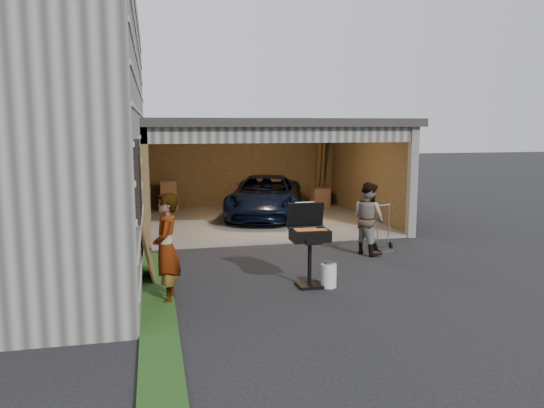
{
  "coord_description": "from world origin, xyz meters",
  "views": [
    {
      "loc": [
        -2.27,
        -8.2,
        2.73
      ],
      "look_at": [
        0.08,
        2.19,
        1.15
      ],
      "focal_mm": 35.0,
      "sensor_mm": 36.0,
      "label": 1
    }
  ],
  "objects_px": {
    "propane_tank": "(329,275)",
    "plywood_panel": "(148,252)",
    "bbq_grill": "(309,238)",
    "minivan": "(265,198)",
    "woman": "(166,249)",
    "man": "(368,218)",
    "hand_truck": "(384,242)"
  },
  "relations": [
    {
      "from": "man",
      "to": "plywood_panel",
      "type": "relative_size",
      "value": 1.52
    },
    {
      "from": "woman",
      "to": "plywood_panel",
      "type": "distance_m",
      "value": 1.42
    },
    {
      "from": "man",
      "to": "propane_tank",
      "type": "bearing_deg",
      "value": 119.01
    },
    {
      "from": "minivan",
      "to": "woman",
      "type": "height_order",
      "value": "woman"
    },
    {
      "from": "propane_tank",
      "to": "bbq_grill",
      "type": "bearing_deg",
      "value": 158.11
    },
    {
      "from": "woman",
      "to": "hand_truck",
      "type": "relative_size",
      "value": 1.67
    },
    {
      "from": "minivan",
      "to": "woman",
      "type": "distance_m",
      "value": 7.64
    },
    {
      "from": "minivan",
      "to": "bbq_grill",
      "type": "xyz_separation_m",
      "value": [
        -0.66,
        -6.66,
        0.24
      ]
    },
    {
      "from": "minivan",
      "to": "propane_tank",
      "type": "distance_m",
      "value": 6.81
    },
    {
      "from": "minivan",
      "to": "plywood_panel",
      "type": "xyz_separation_m",
      "value": [
        -3.35,
        -5.66,
        -0.1
      ]
    },
    {
      "from": "hand_truck",
      "to": "woman",
      "type": "bearing_deg",
      "value": -161.79
    },
    {
      "from": "minivan",
      "to": "man",
      "type": "bearing_deg",
      "value": -58.31
    },
    {
      "from": "man",
      "to": "hand_truck",
      "type": "distance_m",
      "value": 0.78
    },
    {
      "from": "bbq_grill",
      "to": "plywood_panel",
      "type": "distance_m",
      "value": 2.89
    },
    {
      "from": "woman",
      "to": "bbq_grill",
      "type": "xyz_separation_m",
      "value": [
        2.39,
        0.34,
        -0.02
      ]
    },
    {
      "from": "hand_truck",
      "to": "plywood_panel",
      "type": "bearing_deg",
      "value": -176.59
    },
    {
      "from": "woman",
      "to": "plywood_panel",
      "type": "xyz_separation_m",
      "value": [
        -0.3,
        1.34,
        -0.36
      ]
    },
    {
      "from": "plywood_panel",
      "to": "woman",
      "type": "bearing_deg",
      "value": -77.4
    },
    {
      "from": "minivan",
      "to": "hand_truck",
      "type": "xyz_separation_m",
      "value": [
        1.72,
        -4.5,
        -0.41
      ]
    },
    {
      "from": "bbq_grill",
      "to": "propane_tank",
      "type": "bearing_deg",
      "value": -21.89
    },
    {
      "from": "man",
      "to": "bbq_grill",
      "type": "distance_m",
      "value": 2.72
    },
    {
      "from": "minivan",
      "to": "man",
      "type": "height_order",
      "value": "man"
    },
    {
      "from": "minivan",
      "to": "plywood_panel",
      "type": "height_order",
      "value": "minivan"
    },
    {
      "from": "man",
      "to": "bbq_grill",
      "type": "bearing_deg",
      "value": 112.18
    },
    {
      "from": "minivan",
      "to": "hand_truck",
      "type": "bearing_deg",
      "value": -52.15
    },
    {
      "from": "minivan",
      "to": "bbq_grill",
      "type": "distance_m",
      "value": 6.7
    },
    {
      "from": "plywood_panel",
      "to": "minivan",
      "type": "bearing_deg",
      "value": 59.4
    },
    {
      "from": "minivan",
      "to": "woman",
      "type": "relative_size",
      "value": 2.53
    },
    {
      "from": "minivan",
      "to": "bbq_grill",
      "type": "bearing_deg",
      "value": -78.65
    },
    {
      "from": "woman",
      "to": "plywood_panel",
      "type": "height_order",
      "value": "woman"
    },
    {
      "from": "woman",
      "to": "bbq_grill",
      "type": "height_order",
      "value": "woman"
    },
    {
      "from": "propane_tank",
      "to": "plywood_panel",
      "type": "relative_size",
      "value": 0.4
    }
  ]
}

